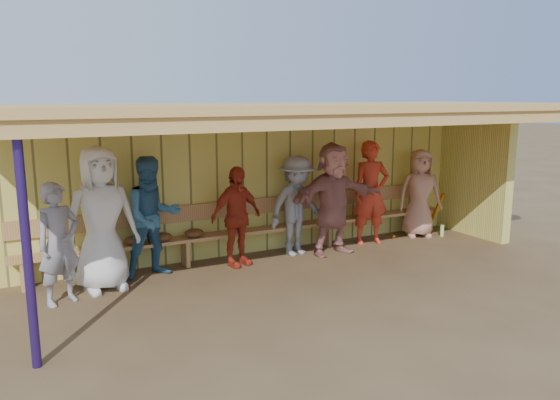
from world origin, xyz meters
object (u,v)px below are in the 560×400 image
Objects in this scene: player_a at (59,244)px; player_h at (420,193)px; player_e at (296,206)px; player_f at (333,199)px; player_c at (153,217)px; player_b at (101,219)px; player_d at (236,217)px; player_g at (371,193)px; bench at (259,223)px.

player_h is (6.35, 0.51, 0.04)m from player_a.
player_a is 3.76m from player_e.
player_c is at bearing 171.33° from player_f.
player_b is 0.81m from player_c.
player_b is 1.05× the size of player_f.
player_d is 2.64m from player_g.
bench is at bearing -176.32° from player_g.
player_d is 0.83× the size of player_f.
player_e is at bearing -5.37° from player_c.
player_b is 1.19× the size of player_h.
player_g is 0.24× the size of bench.
player_b is 1.12× the size of player_c.
player_e is 0.88× the size of player_f.
player_f is 1.02× the size of player_g.
bench is (-2.06, 0.31, -0.39)m from player_g.
player_e reaches higher than bench.
player_b reaches higher than player_e.
player_g reaches higher than player_d.
player_h is at bearing -5.62° from player_c.
player_g is 2.12m from bench.
player_g is at bearing -18.91° from player_a.
player_h reaches higher than player_d.
player_b reaches higher than player_d.
player_d is at bearing -4.04° from player_b.
player_d is 0.75m from bench.
player_e is (3.72, 0.53, 0.04)m from player_a.
player_g reaches higher than player_e.
player_d is (2.60, 0.43, -0.00)m from player_a.
player_b is at bearing 173.73° from player_e.
player_b is 1.07× the size of player_g.
player_b is 2.70m from bench.
player_c is (0.76, 0.26, -0.10)m from player_b.
player_e is 1.00× the size of player_h.
player_c is 2.39m from player_e.
player_g is at bearing -10.95° from player_e.
player_a is 0.95× the size of player_h.
player_b reaches higher than player_f.
player_e is (2.39, 0.00, -0.06)m from player_c.
player_h is (5.78, 0.24, -0.16)m from player_b.
player_d is 0.94× the size of player_e.
player_g reaches higher than player_h.
player_d is at bearing -156.17° from player_h.
player_f is at bearing -150.97° from player_h.
player_f is 0.25× the size of bench.
player_b is at bearing -167.79° from bench.
player_e is 0.62m from player_f.
player_a is 5.27m from player_g.
player_c is 0.23× the size of bench.
player_b reaches higher than player_c.
player_d is at bearing -165.71° from player_g.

